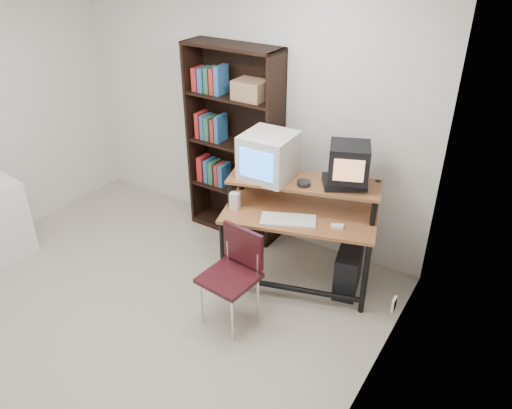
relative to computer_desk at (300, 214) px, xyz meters
The scene contains 16 objects.
floor 1.85m from the computer_desk, 125.75° to the right, with size 4.00×4.00×0.01m, color #ADA38F.
back_wall 1.32m from the computer_desk, 148.68° to the left, with size 4.00×0.01×2.60m, color silver.
right_wall 1.81m from the computer_desk, 54.32° to the right, with size 0.01×4.00×2.60m, color silver.
computer_desk is the anchor object (origin of this frame).
crt_monitor 0.59m from the computer_desk, behind, with size 0.44×0.45×0.41m.
vcr 0.48m from the computer_desk, 33.88° to the left, with size 0.36×0.26×0.08m, color black.
crt_tv 0.64m from the computer_desk, 32.98° to the left, with size 0.43×0.42×0.31m.
cd_spindle 0.29m from the computer_desk, 77.34° to the left, with size 0.12×0.12×0.05m, color #26262B.
keyboard 0.21m from the computer_desk, 93.07° to the right, with size 0.47×0.21×0.04m, color beige.
mousepad 0.37m from the computer_desk, ahead, with size 0.22×0.18×0.01m, color black.
mouse 0.39m from the computer_desk, 11.50° to the right, with size 0.10×0.06×0.03m, color white.
desk_speaker 0.59m from the computer_desk, 153.31° to the right, with size 0.08×0.07×0.17m, color beige.
pc_tower 0.68m from the computer_desk, 13.97° to the left, with size 0.20×0.45×0.42m, color black.
school_chair 0.79m from the computer_desk, 105.72° to the right, with size 0.45×0.45×0.83m.
bookshelf 1.15m from the computer_desk, 154.83° to the left, with size 0.99×0.34×1.98m.
wall_outlet 1.09m from the computer_desk, 13.71° to the right, with size 0.02×0.08×0.12m, color beige.
Camera 1 is at (2.67, -2.03, 2.96)m, focal length 35.00 mm.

